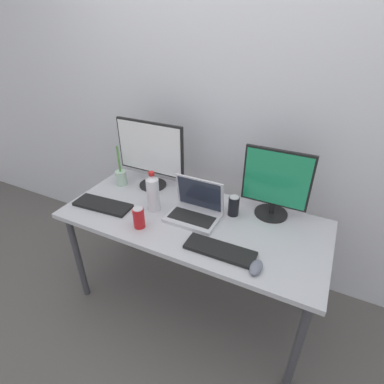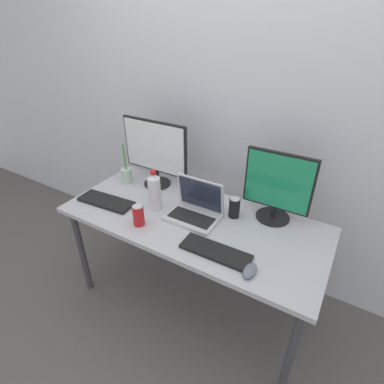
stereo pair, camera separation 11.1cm
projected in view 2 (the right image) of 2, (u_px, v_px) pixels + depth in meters
name	position (u px, v px, depth m)	size (l,w,h in m)	color
ground_plane	(192.00, 300.00, 2.18)	(16.00, 16.00, 0.00)	#5B5651
wall_back	(238.00, 102.00, 1.95)	(7.00, 0.08, 2.60)	silver
work_desk	(192.00, 227.00, 1.84)	(1.58, 0.70, 0.74)	#424247
monitor_left	(155.00, 151.00, 2.02)	(0.50, 0.19, 0.47)	black
monitor_center	(278.00, 187.00, 1.69)	(0.39, 0.20, 0.42)	black
laptop_silver	(196.00, 209.00, 1.79)	(0.31, 0.22, 0.24)	silver
keyboard_main	(106.00, 201.00, 1.94)	(0.37, 0.14, 0.02)	black
keyboard_aux	(216.00, 251.00, 1.53)	(0.37, 0.12, 0.02)	black
mouse_by_keyboard	(250.00, 271.00, 1.41)	(0.06, 0.11, 0.03)	slate
water_bottle	(154.00, 191.00, 1.83)	(0.08, 0.08, 0.26)	silver
soda_can_near_keyboard	(234.00, 208.00, 1.78)	(0.07, 0.07, 0.13)	black
soda_can_by_laptop	(138.00, 215.00, 1.71)	(0.07, 0.07, 0.13)	red
bamboo_vase	(127.00, 174.00, 2.15)	(0.08, 0.08, 0.29)	#B2D1B7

